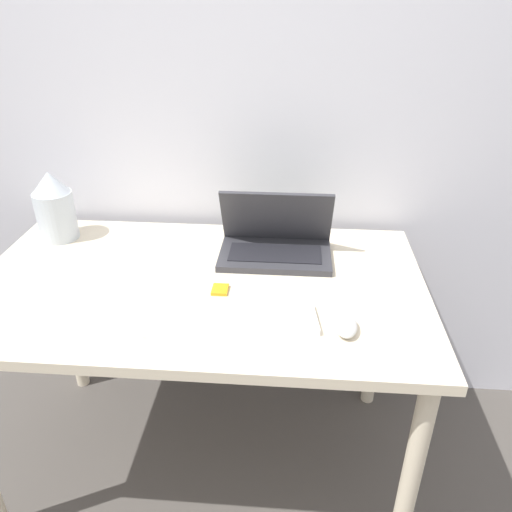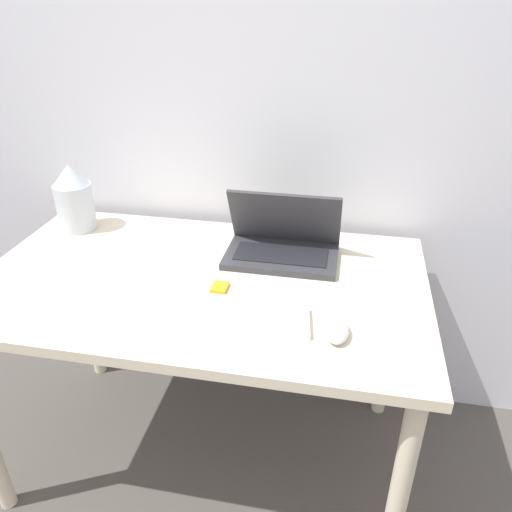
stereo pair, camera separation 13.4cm
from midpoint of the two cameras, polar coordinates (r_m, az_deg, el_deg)
The scene contains 7 objects.
wall_back at distance 1.68m, azimuth -0.26°, elevation 21.02°, with size 6.00×0.05×2.50m.
desk at distance 1.49m, azimuth -3.55°, elevation -5.35°, with size 1.29×0.75×0.73m.
laptop at distance 1.54m, azimuth 5.57°, elevation 1.47°, with size 0.34×0.21×0.21m.
keyboard at distance 1.25m, azimuth -0.52°, elevation -7.33°, with size 0.43×0.18×0.02m.
mouse at distance 1.23m, azimuth 12.39°, elevation -8.44°, with size 0.06×0.10×0.03m.
vase at distance 1.77m, azimuth -18.09°, elevation 6.26°, with size 0.12×0.12×0.23m.
mp3_player at distance 1.39m, azimuth -1.39°, elevation -3.69°, with size 0.04×0.05×0.01m.
Camera 2 is at (0.39, -0.80, 1.48)m, focal length 35.00 mm.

